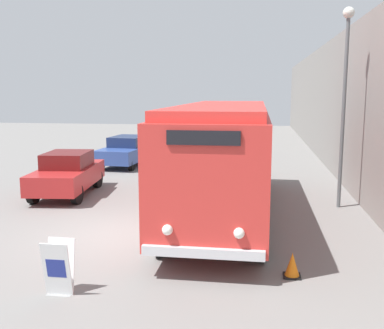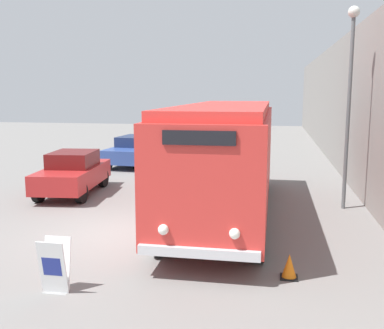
# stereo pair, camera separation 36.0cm
# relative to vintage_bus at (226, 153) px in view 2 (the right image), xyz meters

# --- Properties ---
(ground_plane) EXTENTS (80.00, 80.00, 0.00)m
(ground_plane) POSITION_rel_vintage_bus_xyz_m (-2.79, -2.44, -1.93)
(ground_plane) COLOR slate
(building_wall_right) EXTENTS (0.30, 60.00, 6.35)m
(building_wall_right) POSITION_rel_vintage_bus_xyz_m (4.63, 7.56, 1.24)
(building_wall_right) COLOR gray
(building_wall_right) RESTS_ON ground_plane
(vintage_bus) EXTENTS (2.59, 10.34, 3.41)m
(vintage_bus) POSITION_rel_vintage_bus_xyz_m (0.00, 0.00, 0.00)
(vintage_bus) COLOR black
(vintage_bus) RESTS_ON ground_plane
(sign_board) EXTENTS (0.54, 0.40, 1.06)m
(sign_board) POSITION_rel_vintage_bus_xyz_m (-2.62, -6.02, -1.42)
(sign_board) COLOR gray
(sign_board) RESTS_ON ground_plane
(streetlamp) EXTENTS (0.36, 0.36, 6.39)m
(streetlamp) POSITION_rel_vintage_bus_xyz_m (3.72, 1.49, 2.22)
(streetlamp) COLOR #595E60
(streetlamp) RESTS_ON ground_plane
(parked_car_near) EXTENTS (2.16, 4.26, 1.59)m
(parked_car_near) POSITION_rel_vintage_bus_xyz_m (-5.92, 1.88, -1.13)
(parked_car_near) COLOR black
(parked_car_near) RESTS_ON ground_plane
(parked_car_mid) EXTENTS (2.25, 4.68, 1.50)m
(parked_car_mid) POSITION_rel_vintage_bus_xyz_m (-5.67, 8.85, -1.17)
(parked_car_mid) COLOR black
(parked_car_mid) RESTS_ON ground_plane
(parked_car_far) EXTENTS (1.78, 4.43, 1.51)m
(parked_car_far) POSITION_rel_vintage_bus_xyz_m (-5.84, 15.93, -1.15)
(parked_car_far) COLOR black
(parked_car_far) RESTS_ON ground_plane
(traffic_cone) EXTENTS (0.36, 0.36, 0.52)m
(traffic_cone) POSITION_rel_vintage_bus_xyz_m (1.80, -4.54, -1.68)
(traffic_cone) COLOR black
(traffic_cone) RESTS_ON ground_plane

